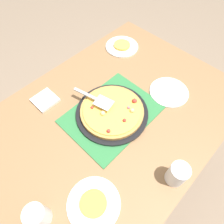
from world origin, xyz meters
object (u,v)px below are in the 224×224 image
object	(u,v)px
cup_far	(177,174)
pizza_server	(96,99)
plate_side	(169,92)
cup_near	(38,216)
plate_near_left	(94,204)
napkin_stack	(45,100)
plate_far_right	(122,47)
pizza_pan	(112,113)
served_slice_right	(122,45)
served_slice_left	(93,203)
pizza	(112,111)

from	to	relation	value
cup_far	pizza_server	distance (m)	0.52
plate_side	cup_near	bearing A→B (deg)	-179.26
plate_near_left	pizza_server	world-z (taller)	pizza_server
napkin_stack	plate_far_right	bearing A→B (deg)	0.28
pizza_pan	served_slice_right	world-z (taller)	served_slice_right
served_slice_left	pizza	bearing A→B (deg)	34.29
pizza_pan	plate_far_right	size ratio (longest dim) A/B	1.73
pizza	served_slice_right	world-z (taller)	pizza
served_slice_left	cup_near	distance (m)	0.21
pizza_server	napkin_stack	world-z (taller)	pizza_server
pizza_server	cup_near	bearing A→B (deg)	-155.47
plate_near_left	pizza_server	xyz separation A→B (m)	(0.35, 0.35, 0.06)
pizza_pan	cup_far	size ratio (longest dim) A/B	3.17
napkin_stack	pizza	bearing A→B (deg)	-59.32
plate_far_right	served_slice_left	bearing A→B (deg)	-144.15
plate_side	served_slice_right	world-z (taller)	served_slice_right
pizza_server	plate_near_left	bearing A→B (deg)	-134.84
plate_far_right	served_slice_right	size ratio (longest dim) A/B	2.00
pizza_pan	pizza	xyz separation A→B (m)	(0.00, -0.00, 0.02)
pizza_server	napkin_stack	size ratio (longest dim) A/B	1.95
cup_near	pizza_server	size ratio (longest dim) A/B	0.51
plate_far_right	napkin_stack	bearing A→B (deg)	-179.72
pizza	cup_near	bearing A→B (deg)	-165.41
pizza_pan	served_slice_left	distance (m)	0.45
pizza_server	pizza_pan	bearing A→B (deg)	-76.51
pizza_pan	cup_near	distance (m)	0.56
plate_near_left	cup_far	distance (m)	0.36
served_slice_left	pizza_server	bearing A→B (deg)	45.16
pizza	plate_near_left	xyz separation A→B (m)	(-0.37, -0.25, -0.03)
pizza_pan	pizza_server	bearing A→B (deg)	103.49
pizza_pan	plate_near_left	distance (m)	0.45
plate_near_left	served_slice_left	xyz separation A→B (m)	(0.00, 0.00, 0.01)
plate_far_right	served_slice_left	distance (m)	1.00
pizza_server	cup_far	bearing A→B (deg)	-93.41
pizza	cup_near	world-z (taller)	cup_near
plate_near_left	plate_far_right	distance (m)	1.00
cup_far	napkin_stack	bearing A→B (deg)	100.54
cup_near	napkin_stack	world-z (taller)	cup_near
plate_near_left	napkin_stack	world-z (taller)	napkin_stack
plate_far_right	served_slice_right	world-z (taller)	served_slice_right
cup_far	pizza_server	world-z (taller)	cup_far
plate_near_left	plate_far_right	bearing A→B (deg)	35.85
pizza_pan	cup_far	xyz separation A→B (m)	(-0.05, -0.43, 0.05)
served_slice_right	pizza_server	bearing A→B (deg)	-152.96
plate_far_right	served_slice_left	world-z (taller)	served_slice_left
cup_far	plate_far_right	bearing A→B (deg)	57.00
pizza	served_slice_left	distance (m)	0.45
cup_near	napkin_stack	distance (m)	0.59
plate_side	pizza_pan	bearing A→B (deg)	158.38
plate_side	pizza_server	distance (m)	0.43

